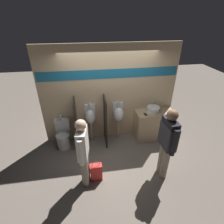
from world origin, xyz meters
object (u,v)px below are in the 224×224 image
at_px(shopping_bag, 96,172).
at_px(toilet, 63,136).
at_px(urinal_near_counter, 90,117).
at_px(person_in_vest, 167,140).
at_px(sink_basin, 153,109).
at_px(cell_phone, 145,114).
at_px(urinal_far, 118,115).
at_px(person_with_lanyard, 83,151).

bearing_deg(shopping_bag, toilet, 122.12).
relative_size(toilet, shopping_bag, 1.67).
relative_size(urinal_near_counter, toilet, 1.29).
distance_m(toilet, person_in_vest, 2.79).
bearing_deg(sink_basin, person_in_vest, -99.28).
bearing_deg(toilet, person_in_vest, -30.71).
xyz_separation_m(cell_phone, urinal_near_counter, (-1.50, 0.23, -0.08)).
bearing_deg(urinal_far, sink_basin, -4.23).
relative_size(sink_basin, cell_phone, 2.54).
height_order(person_in_vest, person_with_lanyard, person_in_vest).
xyz_separation_m(urinal_far, person_with_lanyard, (-1.00, -1.48, 0.11)).
distance_m(urinal_near_counter, person_in_vest, 2.17).
distance_m(urinal_near_counter, toilet, 0.93).
xyz_separation_m(urinal_near_counter, person_with_lanyard, (-0.21, -1.48, 0.11)).
relative_size(cell_phone, urinal_far, 0.12).
distance_m(sink_basin, urinal_far, 1.00).
distance_m(cell_phone, urinal_near_counter, 1.52).
bearing_deg(person_with_lanyard, urinal_far, -25.77).
bearing_deg(urinal_near_counter, sink_basin, -2.35).
bearing_deg(urinal_far, cell_phone, -17.97).
bearing_deg(shopping_bag, person_with_lanyard, -168.77).
xyz_separation_m(urinal_near_counter, toilet, (-0.79, -0.14, -0.46)).
xyz_separation_m(urinal_near_counter, shopping_bag, (0.02, -1.44, -0.58)).
xyz_separation_m(sink_basin, shopping_bag, (-1.75, -1.36, -0.72)).
bearing_deg(shopping_bag, urinal_far, 61.86).
height_order(urinal_near_counter, shopping_bag, urinal_near_counter).
relative_size(cell_phone, person_with_lanyard, 0.09).
distance_m(sink_basin, person_in_vest, 1.47).
bearing_deg(sink_basin, urinal_far, 175.77).
xyz_separation_m(toilet, person_with_lanyard, (0.58, -1.34, 0.57)).
height_order(sink_basin, person_in_vest, person_in_vest).
height_order(urinal_far, shopping_bag, urinal_far).
xyz_separation_m(person_in_vest, shopping_bag, (-1.52, 0.09, -0.78)).
xyz_separation_m(sink_basin, person_with_lanyard, (-1.98, -1.41, -0.03)).
height_order(urinal_near_counter, toilet, urinal_near_counter).
bearing_deg(person_with_lanyard, sink_basin, -46.42).
xyz_separation_m(cell_phone, toilet, (-2.29, 0.09, -0.54)).
xyz_separation_m(urinal_near_counter, person_in_vest, (1.54, -1.52, 0.20)).
distance_m(person_in_vest, person_with_lanyard, 1.75).
bearing_deg(person_with_lanyard, urinal_near_counter, 0.25).
relative_size(toilet, person_with_lanyard, 0.56).
xyz_separation_m(cell_phone, urinal_far, (-0.71, 0.23, -0.08)).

